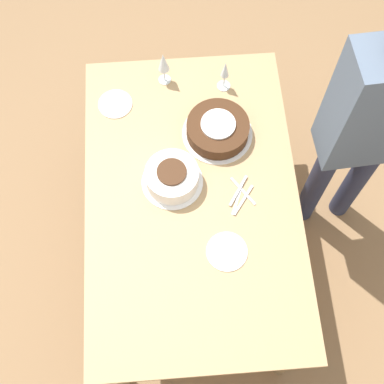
% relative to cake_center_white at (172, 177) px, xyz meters
% --- Properties ---
extents(ground_plane, '(12.00, 12.00, 0.00)m').
position_rel_cake_center_white_xyz_m(ground_plane, '(-0.08, -0.08, -0.81)').
color(ground_plane, '#8E6B47').
extents(dining_table, '(1.55, 0.97, 0.76)m').
position_rel_cake_center_white_xyz_m(dining_table, '(-0.08, -0.08, -0.16)').
color(dining_table, tan).
rests_on(dining_table, ground_plane).
extents(cake_center_white, '(0.28, 0.28, 0.11)m').
position_rel_cake_center_white_xyz_m(cake_center_white, '(0.00, 0.00, 0.00)').
color(cake_center_white, white).
rests_on(cake_center_white, dining_table).
extents(cake_front_chocolate, '(0.34, 0.34, 0.10)m').
position_rel_cake_center_white_xyz_m(cake_front_chocolate, '(0.24, -0.23, -0.01)').
color(cake_front_chocolate, white).
rests_on(cake_front_chocolate, dining_table).
extents(wine_glass_near, '(0.06, 0.06, 0.20)m').
position_rel_cake_center_white_xyz_m(wine_glass_near, '(0.57, 0.00, 0.09)').
color(wine_glass_near, silver).
rests_on(wine_glass_near, dining_table).
extents(wine_glass_far, '(0.07, 0.07, 0.19)m').
position_rel_cake_center_white_xyz_m(wine_glass_far, '(0.51, -0.29, 0.07)').
color(wine_glass_far, silver).
rests_on(wine_glass_far, dining_table).
extents(dessert_plate_left, '(0.18, 0.18, 0.01)m').
position_rel_cake_center_white_xyz_m(dessert_plate_left, '(-0.35, -0.22, -0.05)').
color(dessert_plate_left, white).
rests_on(dessert_plate_left, dining_table).
extents(dessert_plate_right, '(0.17, 0.17, 0.01)m').
position_rel_cake_center_white_xyz_m(dessert_plate_right, '(0.44, 0.26, -0.05)').
color(dessert_plate_right, white).
rests_on(dessert_plate_right, dining_table).
extents(fork_pile, '(0.19, 0.13, 0.01)m').
position_rel_cake_center_white_xyz_m(fork_pile, '(-0.09, -0.30, -0.05)').
color(fork_pile, silver).
rests_on(fork_pile, dining_table).
extents(person_cutting, '(0.24, 0.41, 1.65)m').
position_rel_cake_center_white_xyz_m(person_cutting, '(0.11, -0.87, 0.19)').
color(person_cutting, '#2D334C').
rests_on(person_cutting, ground_plane).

